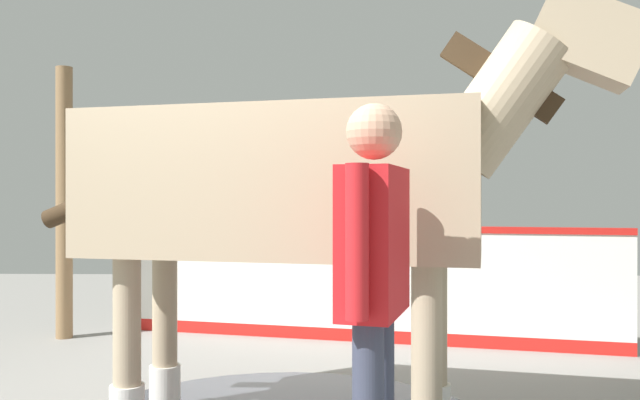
% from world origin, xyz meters
% --- Properties ---
extents(barrier_wall, '(4.77, 1.15, 1.11)m').
position_xyz_m(barrier_wall, '(0.92, 2.51, 0.52)').
color(barrier_wall, white).
rests_on(barrier_wall, ground).
extents(roof_post_far, '(0.16, 0.16, 2.67)m').
position_xyz_m(roof_post_far, '(-1.99, 2.59, 1.33)').
color(roof_post_far, olive).
rests_on(roof_post_far, ground).
extents(horse, '(3.53, 1.32, 2.48)m').
position_xyz_m(horse, '(0.47, -0.00, 1.42)').
color(horse, tan).
rests_on(horse, ground).
extents(handler, '(0.35, 0.68, 1.77)m').
position_xyz_m(handler, '(0.84, -1.01, 1.03)').
color(handler, black).
rests_on(handler, ground).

